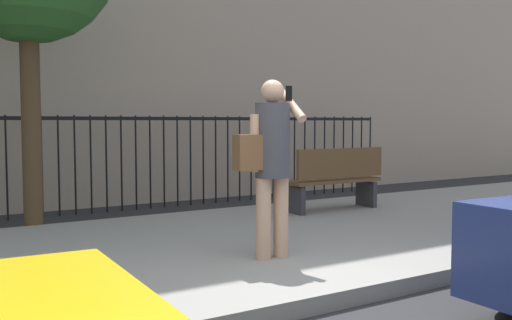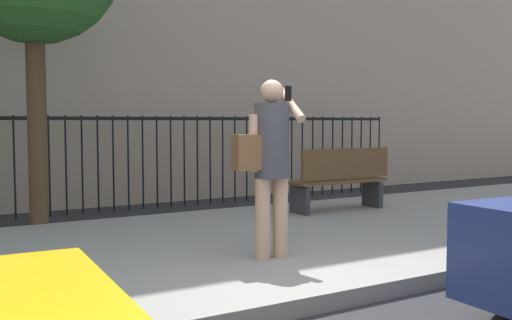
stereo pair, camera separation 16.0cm
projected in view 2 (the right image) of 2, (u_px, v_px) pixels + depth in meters
The scene contains 5 objects.
ground_plane at pixel (325, 313), 4.55m from camera, with size 60.00×60.00×0.00m, color #28282B.
sidewalk at pixel (204, 250), 6.43m from camera, with size 28.00×4.40×0.15m, color gray.
iron_fence at pixel (105, 151), 9.54m from camera, with size 12.03×0.04×1.60m.
pedestrian_on_phone at pixel (269, 155), 5.67m from camera, with size 0.66×0.51×1.76m.
street_bench at pixel (341, 178), 8.74m from camera, with size 1.60×0.45×0.95m.
Camera 2 is at (-2.75, -3.55, 1.50)m, focal length 40.75 mm.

